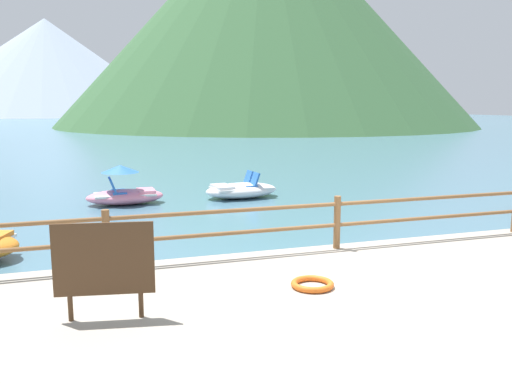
{
  "coord_description": "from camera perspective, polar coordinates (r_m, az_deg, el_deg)",
  "views": [
    {
      "loc": [
        -4.25,
        -6.82,
        2.96
      ],
      "look_at": [
        -0.39,
        5.0,
        0.9
      ],
      "focal_mm": 37.43,
      "sensor_mm": 36.0,
      "label": 1
    }
  ],
  "objects": [
    {
      "name": "life_ring",
      "position": [
        7.68,
        6.05,
        -9.76
      ],
      "size": [
        0.61,
        0.61,
        0.09
      ],
      "primitive_type": "torus",
      "color": "orange",
      "rests_on": "promenade_dock"
    },
    {
      "name": "ground_plane",
      "position": [
        47.11,
        -12.93,
        5.57
      ],
      "size": [
        200.0,
        200.0,
        0.0
      ],
      "primitive_type": "plane",
      "color": "#477084"
    },
    {
      "name": "dock_railing",
      "position": [
        9.6,
        8.67,
        -2.63
      ],
      "size": [
        23.92,
        0.12,
        0.95
      ],
      "color": "brown",
      "rests_on": "promenade_dock"
    },
    {
      "name": "pedal_boat_2",
      "position": [
        16.34,
        -13.86,
        0.03
      ],
      "size": [
        2.28,
        1.18,
        1.18
      ],
      "color": "pink",
      "rests_on": "ground"
    },
    {
      "name": "distant_peak",
      "position": [
        152.26,
        -21.42,
        12.29
      ],
      "size": [
        69.39,
        69.39,
        24.61
      ],
      "primitive_type": "cone",
      "color": "#93A3B7",
      "rests_on": "ground"
    },
    {
      "name": "promenade_dock",
      "position": [
        6.86,
        23.2,
        -15.12
      ],
      "size": [
        28.0,
        8.0,
        0.4
      ],
      "primitive_type": "cube",
      "color": "#A39989",
      "rests_on": "ground"
    },
    {
      "name": "cliff_headland",
      "position": [
        76.15,
        -0.49,
        17.92
      ],
      "size": [
        55.98,
        55.98,
        30.33
      ],
      "color": "#386038",
      "rests_on": "ground"
    },
    {
      "name": "sign_board",
      "position": [
        6.61,
        -15.95,
        -7.06
      ],
      "size": [
        1.17,
        0.25,
        1.19
      ],
      "color": "silver",
      "rests_on": "promenade_dock"
    },
    {
      "name": "pedal_boat_1",
      "position": [
        16.99,
        -1.61,
        0.23
      ],
      "size": [
        2.47,
        1.55,
        0.82
      ],
      "color": "white",
      "rests_on": "ground"
    }
  ]
}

